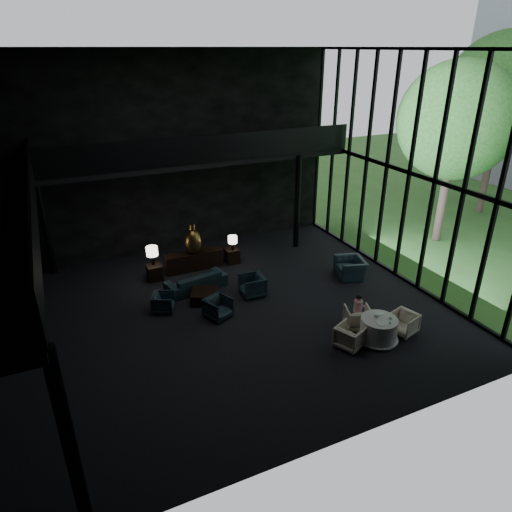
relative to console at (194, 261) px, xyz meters
name	(u,v)px	position (x,y,z in m)	size (l,w,h in m)	color
floor	(228,314)	(-0.03, -3.70, -0.36)	(14.00, 12.00, 0.02)	black
ceiling	(220,47)	(-0.03, -3.70, 7.64)	(14.00, 12.00, 0.02)	black
wall_back	(170,157)	(-0.03, 2.30, 3.64)	(14.00, 0.04, 8.00)	black
wall_front	(342,287)	(-0.03, -9.70, 3.64)	(14.00, 0.04, 8.00)	black
curtain_wall	(409,172)	(6.92, -3.70, 3.64)	(0.20, 12.00, 8.00)	black
mezzanine_back	(202,159)	(0.97, 1.30, 3.64)	(12.00, 2.00, 0.25)	black
railing_left	(33,200)	(-5.03, -3.70, 4.24)	(0.06, 12.00, 1.00)	black
railing_back	(210,149)	(0.97, 0.30, 4.24)	(12.00, 0.06, 1.00)	black
column_sw	(70,446)	(-5.03, -9.40, 1.64)	(0.24, 0.24, 4.00)	black
column_nw	(45,224)	(-5.03, 2.00, 1.64)	(0.24, 0.24, 4.00)	black
column_ne	(297,203)	(4.77, 0.30, 1.64)	(0.24, 0.24, 4.00)	black
tree_near	(457,121)	(10.97, -1.70, 4.88)	(4.80, 4.80, 7.65)	#382D23
tree_far	(504,93)	(15.97, 0.30, 5.63)	(5.60, 5.60, 8.80)	#382D23
console	(194,261)	(0.00, 0.00, 0.00)	(2.25, 0.51, 0.72)	black
bronze_urn	(193,241)	(0.00, -0.07, 0.87)	(0.64, 0.64, 1.20)	olive
side_table_left	(155,272)	(-1.60, -0.23, -0.07)	(0.53, 0.53, 0.58)	black
table_lamp_left	(152,252)	(-1.60, -0.14, 0.74)	(0.43, 0.43, 0.72)	black
side_table_right	(232,256)	(1.60, -0.05, -0.07)	(0.53, 0.53, 0.59)	black
table_lamp_right	(233,240)	(1.60, -0.17, 0.66)	(0.36, 0.36, 0.61)	black
sofa	(196,278)	(-0.42, -1.60, 0.09)	(2.30, 0.67, 0.90)	black
lounge_armchair_west	(164,303)	(-1.86, -2.58, -0.05)	(0.60, 0.56, 0.62)	#192F39
lounge_armchair_east	(252,284)	(1.24, -2.85, 0.08)	(0.86, 0.81, 0.89)	#14262F
lounge_armchair_south	(218,307)	(-0.36, -3.71, 0.02)	(0.73, 0.68, 0.75)	black
window_armchair	(351,264)	(5.21, -3.11, 0.15)	(1.17, 0.76, 1.02)	black
coffee_table	(205,296)	(-0.42, -2.55, -0.16)	(0.90, 0.90, 0.40)	black
dining_table	(378,331)	(3.51, -6.92, -0.03)	(1.23, 1.23, 0.75)	white
dining_chair_north	(358,317)	(3.37, -6.08, 0.02)	(0.73, 0.68, 0.75)	beige
dining_chair_east	(403,323)	(4.46, -6.92, 0.00)	(0.70, 0.65, 0.72)	beige
dining_chair_west	(350,336)	(2.57, -6.81, 0.01)	(0.72, 0.67, 0.74)	beige
child	(358,303)	(3.49, -5.91, 0.38)	(0.27, 0.27, 0.59)	pink
plate_a	(381,324)	(3.38, -7.15, 0.40)	(0.26, 0.26, 0.02)	white
plate_b	(380,313)	(3.71, -6.68, 0.40)	(0.22, 0.22, 0.02)	white
saucer	(389,318)	(3.78, -6.99, 0.40)	(0.14, 0.14, 0.01)	white
coffee_cup	(391,317)	(3.80, -7.04, 0.44)	(0.09, 0.09, 0.07)	white
cereal_bowl	(377,315)	(3.51, -6.76, 0.43)	(0.15, 0.15, 0.08)	white
cream_pot	(390,323)	(3.62, -7.24, 0.42)	(0.06, 0.06, 0.07)	#99999E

